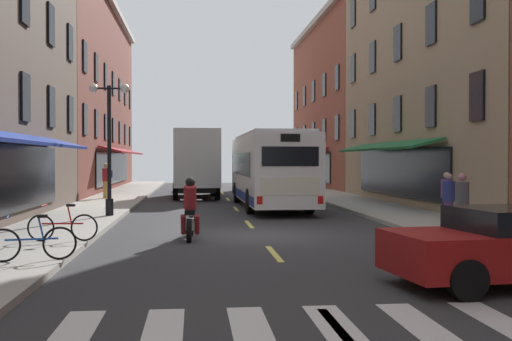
% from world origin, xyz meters
% --- Properties ---
extents(ground_plane, '(34.80, 80.00, 0.10)m').
position_xyz_m(ground_plane, '(0.00, 0.00, -0.05)').
color(ground_plane, '#333335').
extents(lane_centre_dashes, '(0.14, 73.90, 0.01)m').
position_xyz_m(lane_centre_dashes, '(0.00, -0.25, 0.00)').
color(lane_centre_dashes, '#DBCC4C').
rests_on(lane_centre_dashes, ground).
extents(crosswalk_near, '(7.10, 2.80, 0.01)m').
position_xyz_m(crosswalk_near, '(0.00, -10.00, 0.00)').
color(crosswalk_near, silver).
rests_on(crosswalk_near, ground).
extents(sidewalk_left, '(3.00, 80.00, 0.14)m').
position_xyz_m(sidewalk_left, '(-5.90, 0.00, 0.07)').
color(sidewalk_left, '#A39E93').
rests_on(sidewalk_left, ground).
extents(sidewalk_right, '(3.00, 80.00, 0.14)m').
position_xyz_m(sidewalk_right, '(5.90, 0.00, 0.07)').
color(sidewalk_right, '#A39E93').
rests_on(sidewalk_right, ground).
extents(transit_bus, '(2.73, 11.07, 3.27)m').
position_xyz_m(transit_bus, '(1.53, 9.95, 1.71)').
color(transit_bus, white).
rests_on(transit_bus, ground).
extents(box_truck, '(2.63, 7.10, 3.73)m').
position_xyz_m(box_truck, '(-1.72, 17.31, 1.92)').
color(box_truck, black).
rests_on(box_truck, ground).
extents(sedan_mid, '(1.95, 4.48, 1.33)m').
position_xyz_m(sedan_mid, '(-1.50, 25.83, 0.69)').
color(sedan_mid, navy).
rests_on(sedan_mid, ground).
extents(motorcycle_rider, '(0.62, 2.07, 1.66)m').
position_xyz_m(motorcycle_rider, '(-1.91, -0.67, 0.71)').
color(motorcycle_rider, black).
rests_on(motorcycle_rider, ground).
extents(bicycle_near, '(1.68, 0.54, 0.91)m').
position_xyz_m(bicycle_near, '(-4.99, -4.89, 0.50)').
color(bicycle_near, black).
rests_on(bicycle_near, sidewalk_left).
extents(bicycle_mid, '(1.71, 0.48, 0.91)m').
position_xyz_m(bicycle_mid, '(-5.02, -1.87, 0.50)').
color(bicycle_mid, black).
rests_on(bicycle_mid, sidewalk_left).
extents(pedestrian_near, '(0.53, 0.42, 1.81)m').
position_xyz_m(pedestrian_near, '(-6.34, 15.45, 1.10)').
color(pedestrian_near, '#B29947').
rests_on(pedestrian_near, sidewalk_left).
extents(pedestrian_mid, '(0.36, 0.36, 1.60)m').
position_xyz_m(pedestrian_mid, '(5.68, 0.24, 0.95)').
color(pedestrian_mid, '#66387F').
rests_on(pedestrian_mid, sidewalk_right).
extents(pedestrian_far, '(0.36, 0.36, 1.60)m').
position_xyz_m(pedestrian_far, '(6.27, 1.80, 0.95)').
color(pedestrian_far, black).
rests_on(pedestrian_far, sidewalk_right).
extents(pedestrian_rear, '(0.36, 0.36, 1.65)m').
position_xyz_m(pedestrian_rear, '(5.23, -1.70, 0.98)').
color(pedestrian_rear, black).
rests_on(pedestrian_rear, sidewalk_right).
extents(street_lamp_twin, '(1.42, 0.32, 4.70)m').
position_xyz_m(street_lamp_twin, '(-4.82, 5.20, 2.76)').
color(street_lamp_twin, black).
rests_on(street_lamp_twin, sidewalk_left).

